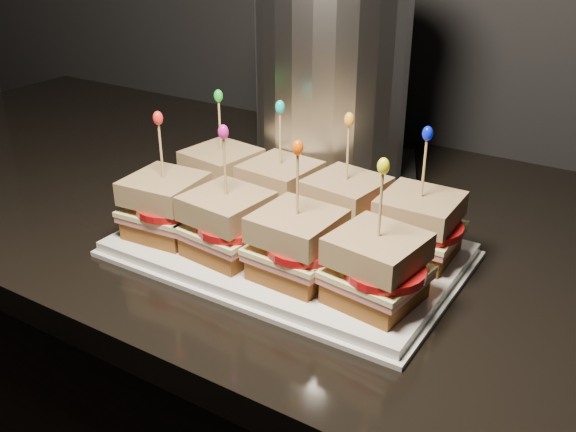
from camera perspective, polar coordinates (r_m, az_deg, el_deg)
The scene contains 61 objects.
platter at distance 0.79m, azimuth 0.00°, elevation -3.00°, with size 0.40×0.25×0.02m, color white.
platter_rim at distance 0.79m, azimuth 0.00°, elevation -3.38°, with size 0.41×0.26×0.01m, color white.
sandwich_0_bread_bot at distance 0.90m, azimuth -5.79°, elevation 2.01°, with size 0.08×0.08×0.02m, color brown.
sandwich_0_ham at distance 0.89m, azimuth -5.84°, elevation 2.93°, with size 0.09×0.09×0.01m, color #BA5F5B.
sandwich_0_cheese at distance 0.89m, azimuth -5.86°, elevation 3.34°, with size 0.09×0.09×0.01m, color #F8F0A2.
sandwich_0_tomato at distance 0.88m, azimuth -5.50°, elevation 3.51°, with size 0.08×0.08×0.01m, color #AF1012.
sandwich_0_bread_top at distance 0.88m, azimuth -5.94°, elevation 4.94°, with size 0.09×0.09×0.03m, color #51250A.
sandwich_0_pick at distance 0.86m, azimuth -6.07°, elevation 7.69°, with size 0.00×0.00×0.09m, color tan.
sandwich_0_frill at distance 0.85m, azimuth -6.21°, elevation 10.57°, with size 0.01×0.01×0.02m, color green.
sandwich_1_bread_bot at distance 0.85m, azimuth -0.67°, elevation 0.63°, with size 0.08×0.08×0.02m, color brown.
sandwich_1_ham at distance 0.84m, azimuth -0.67°, elevation 1.59°, with size 0.09×0.09×0.01m, color #BA5F5B.
sandwich_1_cheese at distance 0.84m, azimuth -0.68°, elevation 2.03°, with size 0.09×0.09×0.01m, color #F8F0A2.
sandwich_1_tomato at distance 0.82m, azimuth -0.20°, elevation 2.18°, with size 0.08×0.08×0.01m, color #AF1012.
sandwich_1_bread_top at distance 0.83m, azimuth -0.69°, elevation 3.71°, with size 0.09×0.09×0.03m, color #51250A.
sandwich_1_pick at distance 0.81m, azimuth -0.70°, elevation 6.62°, with size 0.00×0.00×0.09m, color tan.
sandwich_1_frill at distance 0.80m, azimuth -0.72°, elevation 9.67°, with size 0.01×0.01×0.02m, color #0AC1B6.
sandwich_2_bread_bot at distance 0.80m, azimuth 5.05°, elevation -0.91°, with size 0.08×0.08×0.02m, color brown.
sandwich_2_ham at distance 0.80m, azimuth 5.09°, elevation 0.09°, with size 0.09×0.09×0.01m, color #BA5F5B.
sandwich_2_cheese at distance 0.79m, azimuth 5.11°, elevation 0.54°, with size 0.09×0.09×0.01m, color #F8F0A2.
sandwich_2_tomato at distance 0.78m, azimuth 5.71°, elevation 0.68°, with size 0.08×0.08×0.01m, color #AF1012.
sandwich_2_bread_top at distance 0.78m, azimuth 5.19°, elevation 2.29°, with size 0.09×0.09×0.03m, color #51250A.
sandwich_2_pick at distance 0.77m, azimuth 5.32°, elevation 5.34°, with size 0.00×0.00×0.09m, color tan.
sandwich_2_frill at distance 0.75m, azimuth 5.46°, elevation 8.55°, with size 0.01×0.01×0.02m, color #FAA222.
sandwich_3_bread_bot at distance 0.77m, azimuth 11.34°, elevation -2.60°, with size 0.08×0.08×0.02m, color brown.
sandwich_3_ham at distance 0.76m, azimuth 11.44°, elevation -1.57°, with size 0.09×0.09×0.01m, color #BA5F5B.
sandwich_3_cheese at distance 0.76m, azimuth 11.49°, elevation -1.11°, with size 0.09×0.09×0.01m, color #F8F0A2.
sandwich_3_tomato at distance 0.75m, azimuth 12.21°, elevation -0.99°, with size 0.08×0.08×0.01m, color #AF1012.
sandwich_3_bread_top at distance 0.75m, azimuth 11.66°, elevation 0.70°, with size 0.09×0.09×0.03m, color #51250A.
sandwich_3_pick at distance 0.73m, azimuth 11.97°, elevation 3.85°, with size 0.00×0.00×0.09m, color tan.
sandwich_3_frill at distance 0.72m, azimuth 12.30°, elevation 7.18°, with size 0.01×0.01×0.02m, color #0614E4.
sandwich_4_bread_bot at distance 0.82m, azimuth -10.65°, elevation -0.74°, with size 0.08×0.08×0.02m, color brown.
sandwich_4_ham at distance 0.81m, azimuth -10.74°, elevation 0.24°, with size 0.09×0.09×0.01m, color #BA5F5B.
sandwich_4_cheese at distance 0.81m, azimuth -10.78°, elevation 0.68°, with size 0.09×0.09×0.01m, color #F8F0A2.
sandwich_4_tomato at distance 0.80m, azimuth -10.47°, elevation 0.82°, with size 0.08×0.08×0.01m, color #AF1012.
sandwich_4_bread_top at distance 0.80m, azimuth -10.93°, elevation 2.40°, with size 0.09×0.09×0.03m, color #51250A.
sandwich_4_pick at distance 0.78m, azimuth -11.20°, elevation 5.39°, with size 0.00×0.00×0.09m, color tan.
sandwich_4_frill at distance 0.77m, azimuth -11.49°, elevation 8.53°, with size 0.01×0.01×0.02m, color red.
sandwich_5_bread_bot at distance 0.76m, azimuth -5.32°, elevation -2.46°, with size 0.08×0.08×0.02m, color brown.
sandwich_5_ham at distance 0.76m, azimuth -5.37°, elevation -1.42°, with size 0.09×0.09×0.01m, color #BA5F5B.
sandwich_5_cheese at distance 0.75m, azimuth -5.39°, elevation -0.95°, with size 0.09×0.09×0.01m, color #F8F0A2.
sandwich_5_tomato at distance 0.74m, azimuth -4.96°, elevation -0.84°, with size 0.08×0.08×0.01m, color #AF1012.
sandwich_5_bread_top at distance 0.74m, azimuth -5.48°, elevation 0.87°, with size 0.09×0.09×0.03m, color #51250A.
sandwich_5_pick at distance 0.72m, azimuth -5.62°, elevation 4.07°, with size 0.00×0.00×0.09m, color tan.
sandwich_5_frill at distance 0.71m, azimuth -5.78°, elevation 7.44°, with size 0.01×0.01×0.02m, color #D21B98.
sandwich_6_bread_bot at distance 0.72m, azimuth 0.79°, elevation -4.41°, with size 0.08×0.08×0.02m, color brown.
sandwich_6_ham at distance 0.71m, azimuth 0.80°, elevation -3.32°, with size 0.09×0.09×0.01m, color #BA5F5B.
sandwich_6_cheese at distance 0.71m, azimuth 0.80°, elevation -2.82°, with size 0.09×0.09×0.01m, color #F8F0A2.
sandwich_6_tomato at distance 0.69m, azimuth 1.40°, elevation -2.73°, with size 0.08×0.08×0.01m, color #AF1012.
sandwich_6_bread_top at distance 0.69m, azimuth 0.82°, elevation -0.90°, with size 0.09×0.09×0.03m, color #51250A.
sandwich_6_pick at distance 0.67m, azimuth 0.84°, elevation 2.48°, with size 0.00×0.00×0.09m, color tan.
sandwich_6_frill at distance 0.66m, azimuth 0.87°, elevation 6.08°, with size 0.01×0.01×0.02m, color #F15206.
sandwich_7_bread_bot at distance 0.68m, azimuth 7.72°, elevation -6.53°, with size 0.08×0.08×0.02m, color brown.
sandwich_7_ham at distance 0.67m, azimuth 7.80°, elevation -5.41°, with size 0.09×0.09×0.01m, color #BA5F5B.
sandwich_7_cheese at distance 0.67m, azimuth 7.83°, elevation -4.89°, with size 0.09×0.09×0.01m, color #F8F0A2.
sandwich_7_tomato at distance 0.65m, azimuth 8.60°, elevation -4.83°, with size 0.08×0.08×0.01m, color #AF1012.
sandwich_7_bread_top at distance 0.65m, azimuth 7.97°, elevation -2.90°, with size 0.09×0.09×0.03m, color #51250A.
sandwich_7_pick at distance 0.63m, azimuth 8.21°, elevation 0.63°, with size 0.00×0.00×0.09m, color tan.
sandwich_7_frill at distance 0.62m, azimuth 8.47°, elevation 4.41°, with size 0.01×0.01×0.02m, color yellow.
appliance_base at distance 0.98m, azimuth 3.65°, elevation 3.33°, with size 0.26×0.22×0.03m, color #262628.
appliance_body at distance 0.93m, azimuth 3.92°, elevation 12.24°, with size 0.22×0.22×0.28m, color silver.
appliance at distance 0.93m, azimuth 3.91°, elevation 11.92°, with size 0.26×0.22×0.33m, color silver, non-canonical shape.
Camera 1 is at (-0.37, 0.93, 1.32)m, focal length 40.00 mm.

